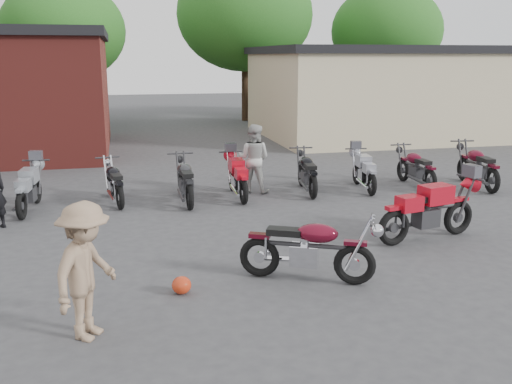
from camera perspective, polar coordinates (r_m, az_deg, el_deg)
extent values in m
plane|color=#363639|center=(9.11, 3.60, -8.41)|extent=(90.00, 90.00, 0.00)
cube|color=tan|center=(25.61, 12.34, 9.49)|extent=(10.00, 8.00, 3.50)
ellipsoid|color=#B52F13|center=(8.49, -7.45, -9.22)|extent=(0.37, 0.37, 0.26)
imported|color=#A8A9A5|center=(14.41, -0.22, 3.38)|extent=(1.06, 0.99, 1.73)
imported|color=#94775C|center=(7.23, -16.64, -7.59)|extent=(1.11, 1.28, 1.72)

